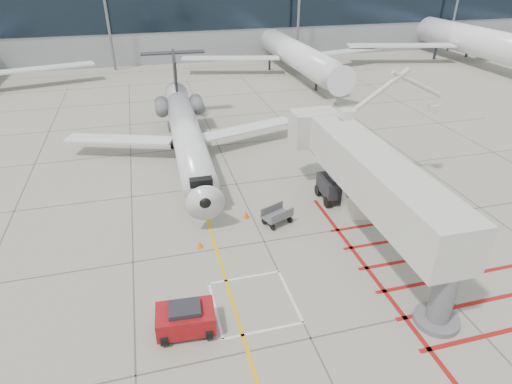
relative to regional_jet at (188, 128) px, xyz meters
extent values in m
plane|color=gray|center=(3.05, -15.76, -3.56)|extent=(260.00, 260.00, 0.00)
cone|color=orange|center=(-0.93, -11.33, -3.30)|extent=(0.37, 0.37, 0.51)
cone|color=#E1610B|center=(2.63, -8.71, -3.28)|extent=(0.40, 0.40, 0.56)
cube|color=gray|center=(13.05, 54.24, 3.44)|extent=(180.00, 28.00, 14.00)
cube|color=black|center=(13.05, 40.19, 4.44)|extent=(180.00, 0.10, 6.00)
camera|label=1|loc=(-3.08, -32.82, 12.22)|focal=30.00mm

